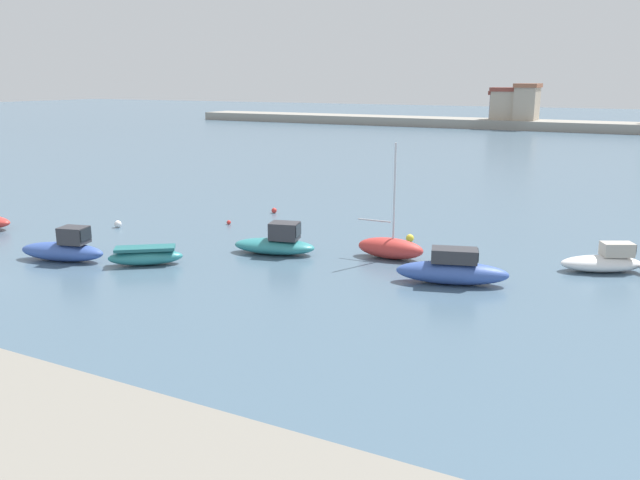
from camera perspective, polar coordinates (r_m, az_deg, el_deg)
name	(u,v)px	position (r m, az deg, el deg)	size (l,w,h in m)	color
moored_boat_2	(64,249)	(34.37, -21.46, -0.73)	(4.62, 2.41, 1.74)	#3856A8
moored_boat_3	(145,256)	(32.46, -15.01, -1.38)	(3.50, 3.02, 0.89)	teal
moored_boat_4	(276,243)	(33.34, -3.83, -0.28)	(4.52, 2.62, 1.66)	teal
moored_boat_5	(390,248)	(32.65, 6.17, -0.66)	(3.47, 1.47, 5.75)	#C63833
moored_boat_6	(452,270)	(29.00, 11.49, -2.59)	(5.06, 2.75, 1.59)	#3856A8
moored_boat_7	(604,261)	(33.01, 23.55, -1.73)	(3.98, 2.99, 1.38)	white
mooring_buoy_1	(118,224)	(41.11, -17.25, 1.35)	(0.43, 0.43, 0.43)	white
mooring_buoy_2	(410,238)	(36.10, 7.86, 0.16)	(0.44, 0.44, 0.44)	yellow
mooring_buoy_3	(274,210)	(43.63, -4.03, 2.59)	(0.36, 0.36, 0.36)	red
mooring_buoy_4	(229,222)	(40.48, -7.98, 1.54)	(0.26, 0.26, 0.26)	red
distant_shoreline	(528,119)	(122.81, 17.76, 10.05)	(125.11, 8.24, 7.91)	gray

